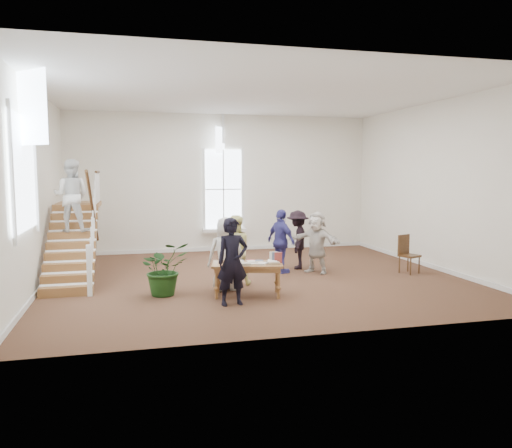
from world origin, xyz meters
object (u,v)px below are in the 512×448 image
object	(u,v)px
person_yellow	(235,250)
woman_cluster_b	(298,240)
library_table	(248,267)
elderly_woman	(226,254)
floor_plant	(164,269)
side_chair	(407,252)
woman_cluster_a	(281,241)
police_officer	(232,262)
woman_cluster_c	(317,242)

from	to	relation	value
person_yellow	woman_cluster_b	size ratio (longest dim) A/B	1.03
library_table	elderly_woman	xyz separation A→B (m)	(-0.37, 0.60, 0.20)
person_yellow	floor_plant	distance (m)	1.79
woman_cluster_b	floor_plant	bearing A→B (deg)	-41.14
library_table	floor_plant	world-z (taller)	floor_plant
woman_cluster_b	side_chair	size ratio (longest dim) A/B	1.60
library_table	woman_cluster_a	world-z (taller)	woman_cluster_a
elderly_woman	woman_cluster_a	size ratio (longest dim) A/B	0.99
side_chair	woman_cluster_b	bearing A→B (deg)	132.61
library_table	elderly_woman	bearing A→B (deg)	134.34
police_officer	elderly_woman	world-z (taller)	police_officer
police_officer	side_chair	xyz separation A→B (m)	(5.02, 1.99, -0.31)
woman_cluster_a	floor_plant	distance (m)	3.52
person_yellow	floor_plant	bearing A→B (deg)	23.66
side_chair	elderly_woman	bearing A→B (deg)	166.82
police_officer	library_table	bearing A→B (deg)	45.84
person_yellow	woman_cluster_c	world-z (taller)	person_yellow
woman_cluster_a	side_chair	world-z (taller)	woman_cluster_a
person_yellow	side_chair	size ratio (longest dim) A/B	1.64
police_officer	side_chair	world-z (taller)	police_officer
police_officer	side_chair	distance (m)	5.41
floor_plant	woman_cluster_c	bearing A→B (deg)	19.94
police_officer	person_yellow	distance (m)	1.80
library_table	floor_plant	distance (m)	1.79
library_table	floor_plant	bearing A→B (deg)	177.37
library_table	woman_cluster_c	size ratio (longest dim) A/B	1.01
woman_cluster_b	side_chair	world-z (taller)	woman_cluster_b
floor_plant	side_chair	bearing A→B (deg)	7.81
library_table	floor_plant	xyz separation A→B (m)	(-1.73, 0.48, -0.04)
woman_cluster_b	woman_cluster_c	size ratio (longest dim) A/B	0.99
library_table	side_chair	bearing A→B (deg)	29.33
person_yellow	woman_cluster_a	distance (m)	1.77
police_officer	woman_cluster_c	world-z (taller)	police_officer
person_yellow	side_chair	bearing A→B (deg)	-173.96
elderly_woman	floor_plant	distance (m)	1.39
elderly_woman	woman_cluster_c	size ratio (longest dim) A/B	1.02
person_yellow	woman_cluster_a	bearing A→B (deg)	-141.44
woman_cluster_a	side_chair	size ratio (longest dim) A/B	1.67
library_table	woman_cluster_b	world-z (taller)	woman_cluster_b
woman_cluster_b	side_chair	distance (m)	2.87
person_yellow	woman_cluster_c	xyz separation A→B (m)	(2.34, 0.83, -0.01)
library_table	woman_cluster_b	distance (m)	3.26
woman_cluster_b	person_yellow	bearing A→B (deg)	-34.82
library_table	woman_cluster_c	distance (m)	2.99
police_officer	woman_cluster_c	distance (m)	3.77
woman_cluster_b	woman_cluster_c	bearing A→B (deg)	44.05
elderly_woman	woman_cluster_c	world-z (taller)	elderly_woman
library_table	police_officer	size ratio (longest dim) A/B	0.93
elderly_woman	side_chair	xyz separation A→B (m)	(4.92, 0.74, -0.26)
police_officer	person_yellow	bearing A→B (deg)	68.89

